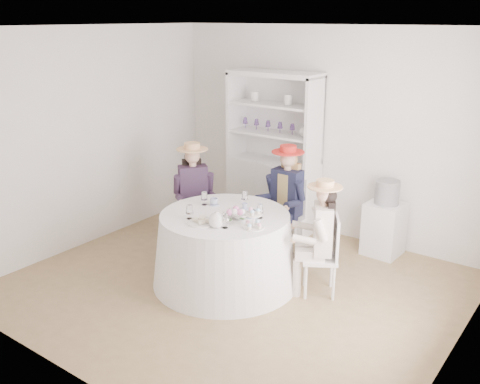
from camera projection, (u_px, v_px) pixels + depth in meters
The scene contains 23 objects.
ground at pixel (235, 286), 5.82m from camera, with size 4.50×4.50×0.00m, color olive.
ceiling at pixel (234, 27), 4.97m from camera, with size 4.50×4.50×0.00m, color white.
wall_back at pixel (326, 133), 6.93m from camera, with size 4.50×4.50×0.00m, color silver.
wall_front at pixel (69, 226), 3.86m from camera, with size 4.50×4.50×0.00m, color silver.
wall_left at pixel (90, 138), 6.66m from camera, with size 4.50×4.50×0.00m, color silver.
wall_right at pixel (467, 212), 4.14m from camera, with size 4.50×4.50×0.00m, color silver.
tea_table at pixel (225, 249), 5.79m from camera, with size 1.58×1.58×0.79m.
hutch at pixel (274, 173), 7.30m from camera, with size 1.39×0.82×2.12m.
side_table at pixel (384, 229), 6.51m from camera, with size 0.42×0.42×0.65m, color silver.
hatbox at pixel (387, 192), 6.37m from camera, with size 0.29×0.29×0.29m, color black.
guest_left at pixel (194, 190), 6.56m from camera, with size 0.58×0.56×1.35m.
guest_mid at pixel (286, 194), 6.37m from camera, with size 0.49×0.51×1.37m.
guest_right at pixel (321, 231), 5.46m from camera, with size 0.54×0.50×1.25m.
spare_chair at pixel (272, 199), 6.85m from camera, with size 0.56×0.56×1.04m.
teacup_a at pixel (214, 202), 5.93m from camera, with size 0.09×0.09×0.07m, color white.
teacup_b at pixel (245, 207), 5.80m from camera, with size 0.06×0.06×0.06m, color white.
teacup_c at pixel (252, 214), 5.56m from camera, with size 0.09×0.09×0.07m, color white.
flower_bowl at pixel (240, 216), 5.54m from camera, with size 0.21×0.21×0.05m, color white.
flower_arrangement at pixel (234, 213), 5.46m from camera, with size 0.18×0.18×0.07m.
table_teapot at pixel (217, 220), 5.30m from camera, with size 0.23×0.16×0.17m.
sandwich_plate at pixel (202, 222), 5.41m from camera, with size 0.29×0.29×0.06m.
cupcake_stand at pixel (254, 221), 5.27m from camera, with size 0.21×0.21×0.20m.
stemware_set at pixel (225, 208), 5.64m from camera, with size 0.81×0.78×0.15m.
Camera 1 is at (3.12, -4.17, 2.80)m, focal length 40.00 mm.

